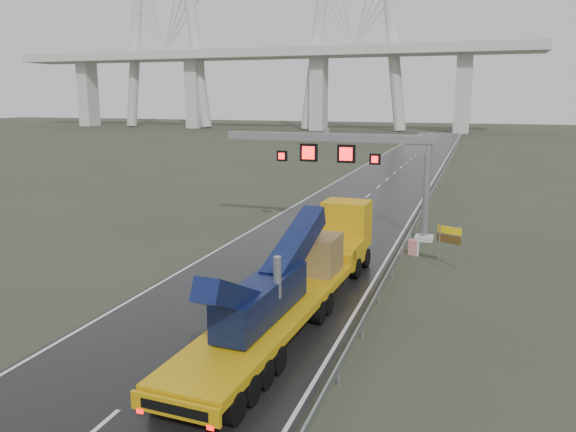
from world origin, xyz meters
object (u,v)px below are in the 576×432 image
(sign_gantry, at_px, (356,155))
(exit_sign_pair, at_px, (449,239))
(striped_barrier, at_px, (414,247))
(heavy_haul_truck, at_px, (307,268))

(sign_gantry, relative_size, exit_sign_pair, 6.04)
(striped_barrier, bearing_deg, sign_gantry, 156.86)
(heavy_haul_truck, bearing_deg, exit_sign_pair, 55.80)
(sign_gantry, bearing_deg, striped_barrier, -41.32)
(exit_sign_pair, bearing_deg, striped_barrier, 159.91)
(exit_sign_pair, distance_m, striped_barrier, 3.23)
(sign_gantry, xyz_separation_m, striped_barrier, (4.54, -3.99, -5.12))
(heavy_haul_truck, xyz_separation_m, exit_sign_pair, (5.95, 8.00, -0.03))
(striped_barrier, bearing_deg, heavy_haul_truck, -92.50)
(exit_sign_pair, bearing_deg, heavy_haul_truck, -102.44)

